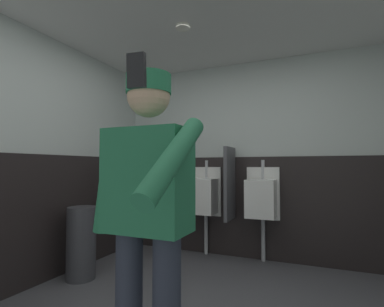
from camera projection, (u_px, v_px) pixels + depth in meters
wall_back at (249, 159)px, 3.82m from camera, size 4.07×0.12×2.52m
wall_left at (11, 156)px, 2.71m from camera, size 0.12×4.45×2.52m
wainscot_band_back at (248, 207)px, 3.73m from camera, size 3.47×0.03×1.28m
wainscot_band_left at (15, 223)px, 2.65m from camera, size 0.03×3.85×1.28m
downlight_far at (183, 27)px, 2.81m from camera, size 0.14×0.14×0.03m
urinal_left at (204, 196)px, 3.82m from camera, size 0.40×0.34×1.24m
urinal_middle at (261, 198)px, 3.52m from camera, size 0.40×0.34×1.24m
privacy_divider_panel at (230, 183)px, 3.61m from camera, size 0.04×0.40×0.90m
person at (147, 205)px, 1.47m from camera, size 0.64×0.60×1.63m
cell_phone at (136, 71)px, 0.93m from camera, size 0.06×0.03×0.11m
trash_bin at (81, 243)px, 3.02m from camera, size 0.29×0.29×0.74m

